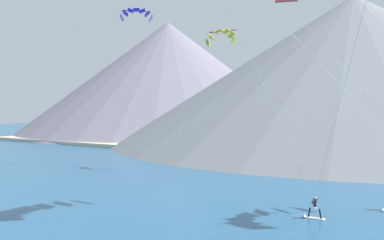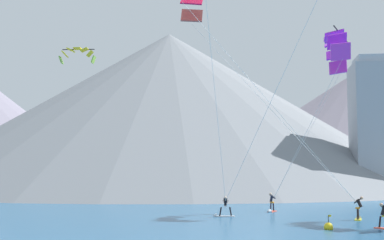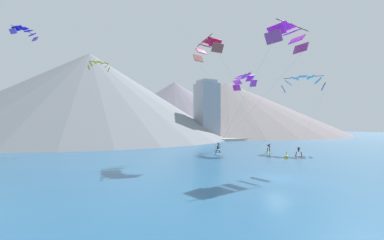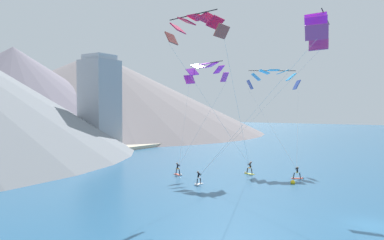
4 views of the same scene
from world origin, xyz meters
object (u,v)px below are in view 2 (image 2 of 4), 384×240
(kitesurfer_near_lead, at_px, (223,211))
(parafoil_kite_distant_high_outer, at_px, (78,53))
(kitesurfer_near_trail, at_px, (359,212))
(parafoil_kite_mid_center, at_px, (336,48))
(race_marker_buoy, at_px, (328,227))
(kitesurfer_mid_center, at_px, (271,206))

(kitesurfer_near_lead, height_order, parafoil_kite_distant_high_outer, parafoil_kite_distant_high_outer)
(kitesurfer_near_lead, distance_m, parafoil_kite_distant_high_outer, 29.35)
(kitesurfer_near_trail, relative_size, parafoil_kite_distant_high_outer, 0.43)
(parafoil_kite_mid_center, height_order, race_marker_buoy, parafoil_kite_mid_center)
(kitesurfer_near_lead, bearing_deg, kitesurfer_mid_center, 54.42)
(race_marker_buoy, bearing_deg, kitesurfer_near_lead, 126.78)
(kitesurfer_mid_center, bearing_deg, race_marker_buoy, -79.45)
(parafoil_kite_distant_high_outer, bearing_deg, kitesurfer_mid_center, -26.69)
(parafoil_kite_mid_center, relative_size, race_marker_buoy, 14.18)
(kitesurfer_near_trail, xyz_separation_m, race_marker_buoy, (-3.29, -7.31, -0.41))
(kitesurfer_near_trail, height_order, kitesurfer_mid_center, kitesurfer_near_trail)
(kitesurfer_mid_center, distance_m, race_marker_buoy, 15.08)
(kitesurfer_near_trail, relative_size, parafoil_kite_mid_center, 0.12)
(kitesurfer_near_lead, bearing_deg, parafoil_kite_mid_center, 27.07)
(kitesurfer_near_lead, height_order, race_marker_buoy, kitesurfer_near_lead)
(parafoil_kite_mid_center, bearing_deg, kitesurfer_near_lead, -152.93)
(kitesurfer_near_trail, bearing_deg, kitesurfer_mid_center, 128.84)
(parafoil_kite_distant_high_outer, height_order, race_marker_buoy, parafoil_kite_distant_high_outer)
(parafoil_kite_mid_center, distance_m, race_marker_buoy, 20.49)
(kitesurfer_mid_center, bearing_deg, kitesurfer_near_trail, -51.16)
(parafoil_kite_distant_high_outer, distance_m, race_marker_buoy, 39.27)
(kitesurfer_mid_center, distance_m, parafoil_kite_distant_high_outer, 29.36)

